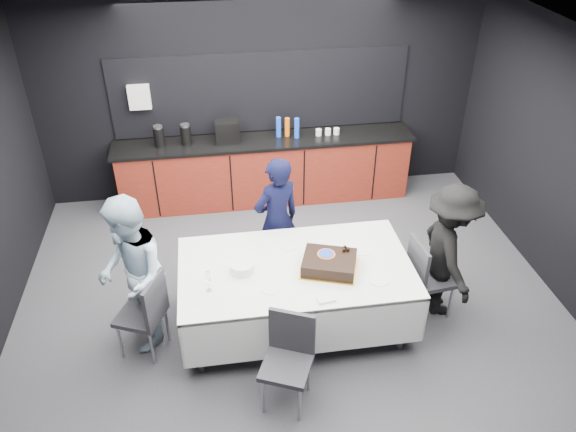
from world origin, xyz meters
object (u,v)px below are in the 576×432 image
object	(u,v)px
cake_assembly	(329,263)
chair_near	(289,353)
party_table	(296,277)
person_center	(277,221)
chair_left	(147,310)
person_left	(132,275)
plate_stack	(242,267)
chair_right	(426,273)
champagne_flute	(208,277)
person_right	(448,251)

from	to	relation	value
cake_assembly	chair_near	xyz separation A→B (m)	(-0.53, -0.82, -0.31)
party_table	person_center	bearing A→B (deg)	95.15
cake_assembly	chair_left	bearing A→B (deg)	-178.08
chair_left	chair_near	xyz separation A→B (m)	(1.27, -0.76, 0.00)
person_left	cake_assembly	bearing A→B (deg)	77.59
cake_assembly	person_center	world-z (taller)	person_center
plate_stack	person_center	size ratio (longest dim) A/B	0.15
plate_stack	chair_right	world-z (taller)	chair_right
cake_assembly	chair_left	distance (m)	1.83
plate_stack	chair_left	xyz separation A→B (m)	(-0.95, -0.14, -0.30)
champagne_flute	chair_left	world-z (taller)	champagne_flute
cake_assembly	person_left	world-z (taller)	person_left
chair_near	person_left	world-z (taller)	person_left
chair_left	person_center	world-z (taller)	person_center
chair_near	chair_right	bearing A→B (deg)	29.12
plate_stack	chair_right	xyz separation A→B (m)	(1.91, -0.01, -0.30)
person_left	chair_left	bearing A→B (deg)	23.37
champagne_flute	person_right	size ratio (longest dim) A/B	0.15
chair_right	person_center	world-z (taller)	person_center
chair_left	chair_right	distance (m)	2.86
champagne_flute	person_right	bearing A→B (deg)	5.92
cake_assembly	chair_right	world-z (taller)	cake_assembly
chair_left	chair_right	bearing A→B (deg)	2.61
chair_right	chair_near	bearing A→B (deg)	-150.88
cake_assembly	chair_right	bearing A→B (deg)	3.78
champagne_flute	chair_near	world-z (taller)	champagne_flute
chair_near	person_center	world-z (taller)	person_center
chair_left	person_right	distance (m)	3.10
person_center	person_right	bearing A→B (deg)	130.54
plate_stack	chair_right	size ratio (longest dim) A/B	0.25
plate_stack	person_left	size ratio (longest dim) A/B	0.14
party_table	chair_right	xyz separation A→B (m)	(1.38, -0.02, -0.11)
chair_left	person_left	size ratio (longest dim) A/B	0.55
person_center	plate_stack	bearing A→B (deg)	37.78
chair_right	person_center	size ratio (longest dim) A/B	0.59
cake_assembly	person_left	distance (m)	1.91
party_table	person_left	size ratio (longest dim) A/B	1.39
chair_left	chair_near	size ratio (longest dim) A/B	1.00
chair_left	person_right	bearing A→B (deg)	3.10
person_center	person_left	bearing A→B (deg)	4.47
person_center	person_right	world-z (taller)	person_center
chair_left	chair_right	world-z (taller)	same
cake_assembly	person_right	size ratio (longest dim) A/B	0.44
person_left	person_center	bearing A→B (deg)	109.13
chair_right	person_right	world-z (taller)	person_right
champagne_flute	person_left	distance (m)	0.78
party_table	chair_left	world-z (taller)	chair_left
cake_assembly	champagne_flute	size ratio (longest dim) A/B	2.98
chair_left	chair_near	bearing A→B (deg)	-30.81
plate_stack	chair_left	world-z (taller)	chair_left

